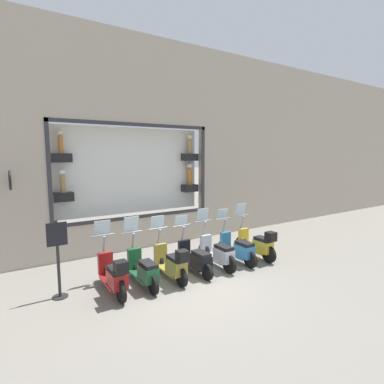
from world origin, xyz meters
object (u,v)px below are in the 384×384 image
(scooter_yellow_0, at_px, (258,244))
(scooter_green_5, at_px, (144,270))
(scooter_olive_4, at_px, (172,263))
(shop_sign_post, at_px, (58,256))
(scooter_red_6, at_px, (114,275))
(scooter_silver_2, at_px, (218,253))
(scooter_teal_1, at_px, (238,249))
(scooter_black_3, at_px, (196,259))

(scooter_yellow_0, height_order, scooter_green_5, scooter_yellow_0)
(scooter_olive_4, distance_m, scooter_green_5, 0.80)
(scooter_olive_4, xyz_separation_m, shop_sign_post, (0.56, 2.73, 0.55))
(scooter_red_6, bearing_deg, scooter_silver_2, -88.97)
(scooter_olive_4, bearing_deg, scooter_yellow_0, -89.83)
(scooter_green_5, bearing_deg, scooter_teal_1, -90.02)
(scooter_black_3, distance_m, shop_sign_post, 3.61)
(scooter_red_6, xyz_separation_m, shop_sign_post, (0.55, 1.14, 0.53))
(scooter_black_3, bearing_deg, scooter_yellow_0, -91.14)
(scooter_silver_2, xyz_separation_m, scooter_olive_4, (-0.07, 1.59, 0.02))
(scooter_silver_2, relative_size, scooter_red_6, 1.00)
(scooter_yellow_0, bearing_deg, scooter_green_5, 89.21)
(scooter_yellow_0, height_order, scooter_red_6, scooter_yellow_0)
(scooter_red_6, bearing_deg, scooter_olive_4, -90.39)
(scooter_yellow_0, relative_size, scooter_olive_4, 1.01)
(scooter_yellow_0, relative_size, scooter_red_6, 1.00)
(scooter_olive_4, height_order, scooter_green_5, scooter_green_5)
(scooter_black_3, distance_m, scooter_red_6, 2.38)
(scooter_green_5, xyz_separation_m, shop_sign_post, (0.49, 1.93, 0.59))
(scooter_silver_2, relative_size, shop_sign_post, 0.97)
(scooter_black_3, relative_size, scooter_olive_4, 1.00)
(scooter_teal_1, distance_m, scooter_black_3, 1.59)
(scooter_teal_1, bearing_deg, scooter_black_3, 90.21)
(scooter_green_5, bearing_deg, scooter_red_6, 93.81)
(scooter_teal_1, relative_size, scooter_silver_2, 1.00)
(scooter_black_3, bearing_deg, scooter_silver_2, -89.20)
(scooter_green_5, relative_size, scooter_red_6, 0.99)
(scooter_black_3, bearing_deg, shop_sign_post, 81.91)
(scooter_silver_2, bearing_deg, scooter_black_3, 90.80)
(scooter_black_3, relative_size, scooter_green_5, 1.00)
(scooter_black_3, xyz_separation_m, shop_sign_post, (0.50, 3.52, 0.60))
(scooter_yellow_0, relative_size, shop_sign_post, 0.97)
(scooter_olive_4, bearing_deg, scooter_green_5, 85.42)
(scooter_teal_1, bearing_deg, shop_sign_post, 84.47)
(scooter_teal_1, distance_m, scooter_silver_2, 0.79)
(scooter_red_6, bearing_deg, scooter_teal_1, -89.25)
(shop_sign_post, bearing_deg, scooter_red_6, -115.64)
(scooter_olive_4, bearing_deg, scooter_red_6, 89.61)
(scooter_green_5, bearing_deg, scooter_yellow_0, -90.79)
(scooter_yellow_0, distance_m, scooter_teal_1, 0.80)
(scooter_black_3, xyz_separation_m, scooter_green_5, (0.01, 1.59, 0.02))
(scooter_black_3, bearing_deg, scooter_teal_1, -89.79)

